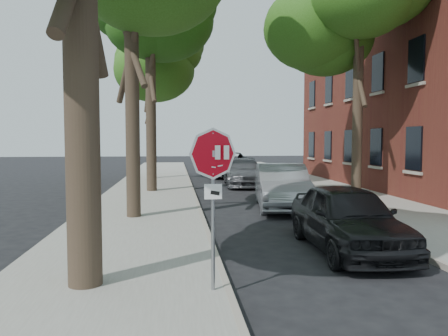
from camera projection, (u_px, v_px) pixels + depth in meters
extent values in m
plane|color=black|center=(256.00, 295.00, 7.13)|extent=(120.00, 120.00, 0.00)
cube|color=gray|center=(147.00, 197.00, 18.74)|extent=(4.00, 55.00, 0.12)
cube|color=gray|center=(338.00, 195.00, 19.69)|extent=(4.00, 55.00, 0.12)
cube|color=#9E9384|center=(195.00, 196.00, 18.97)|extent=(0.12, 55.00, 0.13)
cube|color=#9E9384|center=(293.00, 195.00, 19.46)|extent=(0.12, 55.00, 0.13)
cylinder|color=gray|center=(213.00, 210.00, 6.95)|extent=(0.06, 0.06, 2.60)
cube|color=#99999E|center=(213.00, 154.00, 6.87)|extent=(0.05, 0.06, 0.10)
cylinder|color=#99999E|center=(213.00, 154.00, 6.86)|extent=(0.76, 0.32, 0.82)
cylinder|color=white|center=(213.00, 154.00, 6.85)|extent=(0.76, 0.32, 0.82)
cylinder|color=red|center=(213.00, 154.00, 6.84)|extent=(0.68, 0.29, 0.74)
cube|color=white|center=(200.00, 153.00, 6.81)|extent=(0.08, 0.00, 0.22)
cube|color=white|center=(209.00, 152.00, 6.82)|extent=(0.08, 0.00, 0.22)
cube|color=white|center=(218.00, 152.00, 6.84)|extent=(0.08, 0.00, 0.22)
cube|color=white|center=(226.00, 152.00, 6.85)|extent=(0.08, 0.00, 0.22)
cube|color=silver|center=(206.00, 166.00, 6.83)|extent=(0.08, 0.00, 0.03)
cube|color=silver|center=(213.00, 167.00, 6.84)|extent=(0.08, 0.00, 0.03)
cube|color=silver|center=(220.00, 166.00, 6.86)|extent=(0.08, 0.00, 0.03)
cube|color=white|center=(213.00, 192.00, 6.89)|extent=(0.28, 0.02, 0.24)
cube|color=black|center=(215.00, 193.00, 6.89)|extent=(0.15, 0.00, 0.08)
cylinder|color=black|center=(132.00, 64.00, 13.46)|extent=(0.44, 0.44, 9.50)
cylinder|color=black|center=(151.00, 84.00, 20.40)|extent=(0.48, 0.48, 10.00)
ellipsoid|color=#11410C|center=(150.00, 23.00, 20.22)|extent=(4.62, 4.62, 3.70)
ellipsoid|color=#11410C|center=(133.00, 36.00, 20.99)|extent=(4.20, 4.20, 3.36)
cylinder|color=black|center=(152.00, 106.00, 27.34)|extent=(0.40, 0.40, 9.00)
ellipsoid|color=#285312|center=(152.00, 66.00, 27.18)|extent=(4.16, 4.16, 3.33)
ellipsoid|color=#285312|center=(167.00, 49.00, 26.66)|extent=(3.40, 3.40, 2.72)
ellipsoid|color=#285312|center=(140.00, 73.00, 27.87)|extent=(3.78, 3.78, 3.02)
cylinder|color=black|center=(358.00, 87.00, 17.41)|extent=(0.40, 0.40, 9.00)
ellipsoid|color=#285312|center=(359.00, 23.00, 17.25)|extent=(4.16, 4.16, 3.33)
ellipsoid|color=#285312|center=(334.00, 37.00, 17.94)|extent=(3.78, 3.78, 3.02)
imported|color=black|center=(347.00, 218.00, 9.93)|extent=(1.90, 4.51, 1.52)
imported|color=gray|center=(282.00, 186.00, 16.02)|extent=(2.37, 5.15, 1.64)
imported|color=#4C4D51|center=(244.00, 172.00, 23.95)|extent=(2.37, 5.25, 1.49)
imported|color=black|center=(230.00, 165.00, 29.77)|extent=(3.52, 6.31, 1.67)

